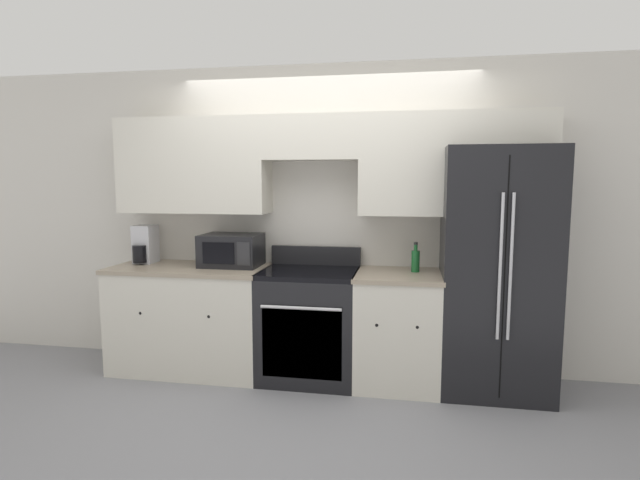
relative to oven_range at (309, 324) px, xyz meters
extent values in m
plane|color=gray|center=(0.09, -0.31, -0.46)|extent=(12.00, 12.00, 0.00)
cube|color=beige|center=(0.09, 0.35, 0.84)|extent=(8.00, 0.06, 2.60)
cube|color=beige|center=(-1.04, 0.15, 1.29)|extent=(1.30, 0.33, 0.80)
cube|color=beige|center=(0.00, 0.15, 1.52)|extent=(0.78, 0.33, 0.36)
cube|color=beige|center=(1.13, 0.15, 1.29)|extent=(1.47, 0.33, 0.80)
cube|color=beige|center=(-1.04, 0.00, -0.02)|extent=(1.30, 0.62, 0.87)
cube|color=gray|center=(-1.04, 0.00, 0.43)|extent=(1.32, 0.64, 0.03)
sphere|color=black|center=(-1.33, -0.31, 0.11)|extent=(0.03, 0.03, 0.03)
sphere|color=black|center=(-0.75, -0.31, 0.11)|extent=(0.03, 0.03, 0.03)
cube|color=beige|center=(0.72, 0.00, -0.02)|extent=(0.66, 0.62, 0.87)
cube|color=gray|center=(0.72, 0.00, 0.43)|extent=(0.68, 0.64, 0.03)
sphere|color=black|center=(0.57, -0.31, 0.11)|extent=(0.03, 0.03, 0.03)
sphere|color=black|center=(0.86, -0.31, 0.11)|extent=(0.03, 0.03, 0.03)
cube|color=black|center=(0.00, 0.00, -0.03)|extent=(0.78, 0.62, 0.86)
cube|color=black|center=(0.00, -0.30, -0.07)|extent=(0.62, 0.01, 0.55)
cube|color=black|center=(0.00, 0.00, 0.43)|extent=(0.78, 0.62, 0.04)
cube|color=black|center=(0.00, 0.28, 0.53)|extent=(0.78, 0.04, 0.16)
cylinder|color=silver|center=(0.00, -0.33, 0.22)|extent=(0.62, 0.02, 0.02)
cube|color=black|center=(1.45, 0.04, 0.48)|extent=(0.82, 0.71, 1.88)
cube|color=black|center=(1.45, -0.31, 0.48)|extent=(0.01, 0.01, 1.73)
cylinder|color=#B7B7BC|center=(1.42, -0.33, 0.57)|extent=(0.02, 0.02, 1.03)
cylinder|color=#B7B7BC|center=(1.49, -0.33, 0.57)|extent=(0.02, 0.02, 1.03)
cube|color=black|center=(-0.69, 0.09, 0.58)|extent=(0.49, 0.37, 0.27)
cube|color=black|center=(-0.74, -0.10, 0.58)|extent=(0.27, 0.01, 0.18)
cube|color=#262628|center=(-0.52, -0.10, 0.58)|extent=(0.11, 0.01, 0.19)
cylinder|color=#195928|center=(0.85, 0.09, 0.53)|extent=(0.07, 0.07, 0.17)
cylinder|color=#195928|center=(0.85, 0.09, 0.64)|extent=(0.03, 0.03, 0.05)
cylinder|color=black|center=(0.85, 0.09, 0.67)|extent=(0.03, 0.03, 0.02)
cube|color=#B7B7BC|center=(-1.50, 0.12, 0.61)|extent=(0.17, 0.19, 0.33)
cylinder|color=black|center=(-1.50, 0.02, 0.54)|extent=(0.12, 0.12, 0.15)
camera|label=1|loc=(0.79, -3.91, 1.17)|focal=28.00mm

